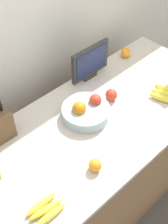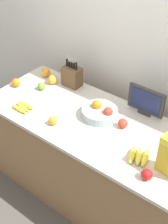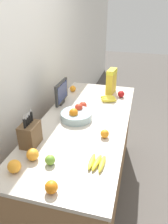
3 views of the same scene
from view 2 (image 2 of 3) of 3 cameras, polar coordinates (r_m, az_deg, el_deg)
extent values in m
plane|color=#514C47|center=(3.09, 1.48, -14.34)|extent=(14.00, 14.00, 0.00)
cube|color=silver|center=(2.67, 9.89, 11.94)|extent=(9.00, 0.06, 2.60)
cube|color=olive|center=(2.77, 1.63, -8.93)|extent=(1.84, 0.75, 0.85)
cube|color=beige|center=(2.47, 1.81, -1.88)|extent=(1.87, 0.78, 0.03)
cube|color=brown|center=(2.83, -2.22, 6.51)|extent=(0.17, 0.12, 0.18)
cylinder|color=black|center=(2.79, -3.13, 9.05)|extent=(0.02, 0.02, 0.07)
cube|color=silver|center=(2.77, -3.17, 10.00)|extent=(0.01, 0.00, 0.03)
cylinder|color=black|center=(2.78, -2.70, 8.74)|extent=(0.02, 0.02, 0.05)
cube|color=silver|center=(2.76, -2.73, 9.63)|extent=(0.01, 0.00, 0.04)
cylinder|color=black|center=(2.77, -2.28, 8.59)|extent=(0.02, 0.02, 0.06)
cube|color=silver|center=(2.74, -2.30, 9.44)|extent=(0.01, 0.00, 0.04)
cylinder|color=black|center=(2.75, -1.85, 8.45)|extent=(0.02, 0.02, 0.06)
cube|color=silver|center=(2.73, -1.87, 9.29)|extent=(0.01, 0.00, 0.03)
cylinder|color=black|center=(2.73, -1.41, 8.42)|extent=(0.02, 0.02, 0.07)
cube|color=silver|center=(2.71, -1.43, 9.33)|extent=(0.01, 0.00, 0.03)
cube|color=#2D2D2D|center=(2.56, 10.96, -0.13)|extent=(0.11, 0.03, 0.03)
cube|color=#2D2D2D|center=(2.48, 11.29, 2.10)|extent=(0.31, 0.02, 0.21)
cube|color=#19234C|center=(2.47, 11.14, 1.95)|extent=(0.26, 0.00, 0.18)
cylinder|color=#99B2B7|center=(2.48, 2.84, -0.10)|extent=(0.29, 0.29, 0.07)
sphere|color=red|center=(2.42, 4.42, 0.06)|extent=(0.07, 0.07, 0.07)
sphere|color=orange|center=(2.48, 2.36, 1.27)|extent=(0.08, 0.08, 0.08)
ellipsoid|color=yellow|center=(2.17, 11.13, -8.25)|extent=(0.08, 0.17, 0.04)
ellipsoid|color=yellow|center=(2.17, 9.97, -8.00)|extent=(0.10, 0.17, 0.04)
ellipsoid|color=yellow|center=(2.18, 8.81, -7.75)|extent=(0.10, 0.17, 0.04)
ellipsoid|color=yellow|center=(2.60, -11.76, 0.51)|extent=(0.17, 0.04, 0.03)
ellipsoid|color=yellow|center=(2.62, -11.16, 0.87)|extent=(0.18, 0.06, 0.03)
ellipsoid|color=yellow|center=(2.63, -10.57, 1.24)|extent=(0.17, 0.04, 0.03)
sphere|color=red|center=(2.05, 11.42, -11.15)|extent=(0.07, 0.07, 0.07)
sphere|color=#6B9E33|center=(2.82, -7.80, 4.69)|extent=(0.07, 0.07, 0.07)
sphere|color=red|center=(2.39, 7.09, -2.08)|extent=(0.08, 0.08, 0.08)
sphere|color=orange|center=(2.90, -12.33, 5.28)|extent=(0.08, 0.08, 0.08)
sphere|color=orange|center=(3.00, -7.01, 7.22)|extent=(0.09, 0.09, 0.09)
sphere|color=orange|center=(2.88, -5.79, 5.91)|extent=(0.09, 0.09, 0.09)
sphere|color=orange|center=(2.41, -5.72, -1.60)|extent=(0.07, 0.07, 0.07)
camera|label=1|loc=(2.12, -36.98, 25.99)|focal=50.00mm
camera|label=3|loc=(3.04, -32.61, 21.87)|focal=35.00mm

